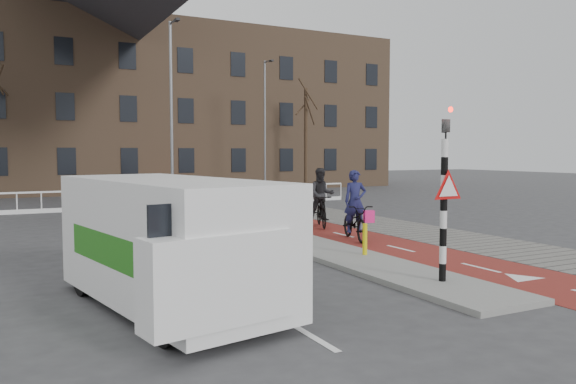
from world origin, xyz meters
name	(u,v)px	position (x,y,z in m)	size (l,w,h in m)	color
ground	(403,266)	(0.00, 0.00, 0.00)	(120.00, 120.00, 0.00)	#38383A
bike_lane	(278,219)	(1.50, 10.00, 0.01)	(2.50, 60.00, 0.01)	maroon
sidewalk	(336,216)	(4.30, 10.00, 0.01)	(3.00, 60.00, 0.01)	slate
curb_island	(299,242)	(-0.70, 4.00, 0.06)	(1.80, 16.00, 0.12)	gray
traffic_signal	(445,189)	(-0.60, -2.02, 1.99)	(0.80, 0.80, 3.68)	black
bollard	(365,239)	(-0.31, 1.17, 0.52)	(0.12, 0.12, 0.80)	#DAC90C
cyclist_near	(355,217)	(1.24, 3.93, 0.74)	(1.30, 2.25, 2.18)	black
cyclist_far	(321,203)	(1.80, 6.96, 0.90)	(1.29, 2.11, 2.16)	black
van	(169,240)	(-5.96, -1.00, 1.20)	(3.06, 5.58, 2.27)	white
railing	(88,204)	(-5.00, 17.00, 0.31)	(28.00, 0.10, 0.99)	silver
townhouse_row	(86,81)	(-3.00, 32.00, 7.81)	(46.00, 10.00, 15.90)	#7F6047
tree_right	(306,140)	(10.70, 24.33, 3.64)	(0.25, 0.25, 7.27)	#2D2114
streetlight_near	(172,121)	(-2.18, 12.54, 4.07)	(0.12, 0.12, 8.13)	slate
streetlight_right	(265,128)	(6.69, 22.53, 4.31)	(0.12, 0.12, 8.62)	slate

